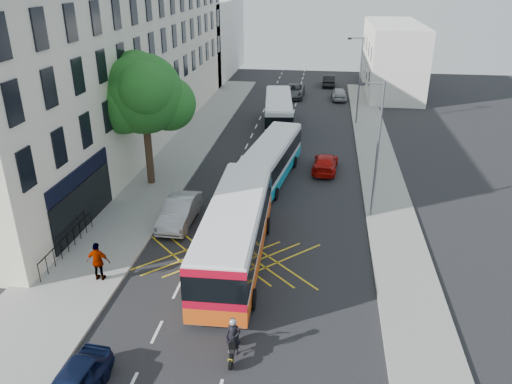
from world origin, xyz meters
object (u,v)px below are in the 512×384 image
(street_tree, at_px, (143,95))
(bus_far, at_px, (278,112))
(distant_car_silver, at_px, (339,94))
(red_hatchback, at_px, (325,163))
(bus_near, at_px, (235,232))
(lamp_near, at_px, (376,144))
(lamp_far, at_px, (359,76))
(bus_mid, at_px, (271,159))
(parked_car_silver, at_px, (180,211))
(motorbike, at_px, (233,339))
(pedestrian_far, at_px, (98,262))
(distant_car_dark, at_px, (329,80))
(distant_car_grey, at_px, (293,91))

(street_tree, height_order, bus_far, street_tree)
(distant_car_silver, bearing_deg, red_hatchback, 83.92)
(street_tree, distance_m, bus_near, 12.68)
(lamp_near, distance_m, distant_car_silver, 30.24)
(street_tree, relative_size, red_hatchback, 2.05)
(distant_car_silver, bearing_deg, bus_far, 61.66)
(lamp_far, relative_size, distant_car_silver, 1.95)
(bus_mid, height_order, bus_far, bus_far)
(parked_car_silver, relative_size, red_hatchback, 1.08)
(lamp_near, distance_m, bus_mid, 8.86)
(street_tree, height_order, lamp_far, street_tree)
(motorbike, height_order, pedestrian_far, pedestrian_far)
(bus_mid, distance_m, red_hatchback, 4.44)
(bus_far, relative_size, distant_car_dark, 2.47)
(lamp_far, xyz_separation_m, bus_mid, (-6.55, -14.91, -3.13))
(red_hatchback, bearing_deg, parked_car_silver, 53.20)
(distant_car_silver, bearing_deg, distant_car_grey, -8.14)
(lamp_far, bearing_deg, distant_car_dark, 98.68)
(lamp_near, relative_size, bus_far, 0.75)
(lamp_far, height_order, distant_car_silver, lamp_far)
(red_hatchback, bearing_deg, bus_mid, 33.30)
(red_hatchback, bearing_deg, motorbike, 84.98)
(bus_far, bearing_deg, motorbike, -93.67)
(lamp_near, height_order, bus_near, lamp_near)
(motorbike, distance_m, distant_car_grey, 43.38)
(lamp_far, xyz_separation_m, bus_near, (-7.12, -26.10, -2.92))
(bus_near, xyz_separation_m, distant_car_silver, (5.70, 36.05, -1.00))
(pedestrian_far, bearing_deg, lamp_near, -146.31)
(bus_near, bearing_deg, distant_car_dark, 82.67)
(street_tree, bearing_deg, distant_car_grey, 73.85)
(bus_far, distance_m, distant_car_dark, 20.22)
(parked_car_silver, bearing_deg, red_hatchback, 49.59)
(distant_car_dark, bearing_deg, bus_far, 75.98)
(distant_car_silver, bearing_deg, pedestrian_far, 70.36)
(street_tree, bearing_deg, pedestrian_far, -82.72)
(motorbike, bearing_deg, bus_mid, 90.51)
(lamp_far, xyz_separation_m, pedestrian_far, (-13.20, -28.85, -3.49))
(parked_car_silver, bearing_deg, lamp_far, 64.23)
(lamp_near, distance_m, distant_car_dark, 37.72)
(lamp_far, distance_m, parked_car_silver, 25.30)
(red_hatchback, bearing_deg, distant_car_dark, -85.97)
(street_tree, distance_m, distant_car_silver, 30.59)
(lamp_far, bearing_deg, bus_mid, -113.70)
(parked_car_silver, xyz_separation_m, distant_car_grey, (4.35, 32.86, -0.02))
(distant_car_grey, bearing_deg, lamp_near, -76.00)
(motorbike, xyz_separation_m, pedestrian_far, (-7.19, 4.07, 0.30))
(lamp_near, xyz_separation_m, parked_car_silver, (-11.10, -2.41, -3.85))
(parked_car_silver, xyz_separation_m, distant_car_dark, (8.44, 39.83, -0.05))
(red_hatchback, bearing_deg, distant_car_grey, -76.04)
(distant_car_dark, xyz_separation_m, pedestrian_far, (-10.54, -46.27, 0.42))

